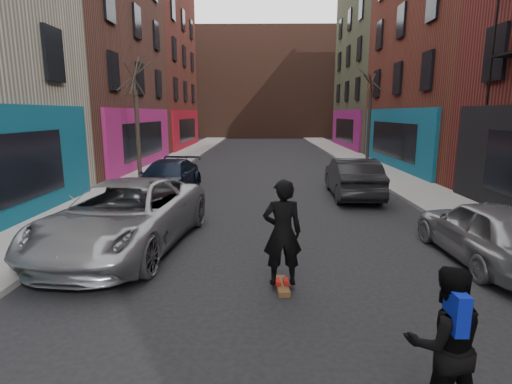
{
  "coord_description": "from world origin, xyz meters",
  "views": [
    {
      "loc": [
        -0.35,
        -0.85,
        3.25
      ],
      "look_at": [
        -0.48,
        7.46,
        1.6
      ],
      "focal_mm": 28.0,
      "sensor_mm": 36.0,
      "label": 1
    }
  ],
  "objects_px": {
    "tree_left_far": "(136,110)",
    "skateboard": "(282,286)",
    "skateboarder": "(282,233)",
    "pedestrian": "(444,343)",
    "parked_right_end": "(352,178)",
    "tree_right_far": "(370,108)",
    "parked_left_far": "(125,216)",
    "parked_left_end": "(168,178)",
    "parked_right_far": "(488,231)"
  },
  "relations": [
    {
      "from": "parked_left_end",
      "to": "parked_right_far",
      "type": "relative_size",
      "value": 1.14
    },
    {
      "from": "tree_left_far",
      "to": "parked_right_end",
      "type": "height_order",
      "value": "tree_left_far"
    },
    {
      "from": "tree_left_far",
      "to": "parked_right_end",
      "type": "xyz_separation_m",
      "value": [
        9.4,
        -3.37,
        -2.61
      ]
    },
    {
      "from": "parked_right_far",
      "to": "pedestrian",
      "type": "height_order",
      "value": "pedestrian"
    },
    {
      "from": "parked_left_far",
      "to": "pedestrian",
      "type": "height_order",
      "value": "pedestrian"
    },
    {
      "from": "parked_right_far",
      "to": "skateboarder",
      "type": "bearing_deg",
      "value": 16.07
    },
    {
      "from": "tree_right_far",
      "to": "tree_left_far",
      "type": "bearing_deg",
      "value": -154.18
    },
    {
      "from": "skateboarder",
      "to": "pedestrian",
      "type": "xyz_separation_m",
      "value": [
        1.54,
        -3.2,
        -0.22
      ]
    },
    {
      "from": "parked_left_end",
      "to": "parked_right_far",
      "type": "xyz_separation_m",
      "value": [
        8.74,
        -7.29,
        0.02
      ]
    },
    {
      "from": "parked_left_far",
      "to": "parked_right_end",
      "type": "xyz_separation_m",
      "value": [
        6.86,
        6.2,
        -0.05
      ]
    },
    {
      "from": "skateboarder",
      "to": "pedestrian",
      "type": "height_order",
      "value": "skateboarder"
    },
    {
      "from": "tree_right_far",
      "to": "pedestrian",
      "type": "height_order",
      "value": "tree_right_far"
    },
    {
      "from": "tree_left_far",
      "to": "tree_right_far",
      "type": "distance_m",
      "value": 13.78
    },
    {
      "from": "skateboarder",
      "to": "tree_left_far",
      "type": "bearing_deg",
      "value": -66.98
    },
    {
      "from": "parked_right_end",
      "to": "skateboarder",
      "type": "bearing_deg",
      "value": 71.34
    },
    {
      "from": "parked_right_end",
      "to": "pedestrian",
      "type": "distance_m",
      "value": 11.75
    },
    {
      "from": "parked_left_end",
      "to": "parked_left_far",
      "type": "bearing_deg",
      "value": -81.34
    },
    {
      "from": "parked_left_far",
      "to": "parked_left_end",
      "type": "bearing_deg",
      "value": 100.5
    },
    {
      "from": "parked_left_end",
      "to": "parked_right_far",
      "type": "bearing_deg",
      "value": -35.42
    },
    {
      "from": "parked_left_far",
      "to": "pedestrian",
      "type": "relative_size",
      "value": 3.4
    },
    {
      "from": "tree_right_far",
      "to": "parked_left_end",
      "type": "distance_m",
      "value": 14.06
    },
    {
      "from": "tree_right_far",
      "to": "parked_right_end",
      "type": "distance_m",
      "value": 10.22
    },
    {
      "from": "pedestrian",
      "to": "parked_left_end",
      "type": "bearing_deg",
      "value": -65.63
    },
    {
      "from": "parked_right_far",
      "to": "parked_left_far",
      "type": "bearing_deg",
      "value": -6.91
    },
    {
      "from": "tree_right_far",
      "to": "parked_right_end",
      "type": "height_order",
      "value": "tree_right_far"
    },
    {
      "from": "parked_right_end",
      "to": "skateboard",
      "type": "height_order",
      "value": "parked_right_end"
    },
    {
      "from": "pedestrian",
      "to": "tree_left_far",
      "type": "bearing_deg",
      "value": -63.86
    },
    {
      "from": "parked_left_end",
      "to": "skateboard",
      "type": "xyz_separation_m",
      "value": [
        4.16,
        -8.71,
        -0.64
      ]
    },
    {
      "from": "pedestrian",
      "to": "skateboarder",
      "type": "bearing_deg",
      "value": -65.44
    },
    {
      "from": "skateboarder",
      "to": "pedestrian",
      "type": "bearing_deg",
      "value": 111.02
    },
    {
      "from": "skateboard",
      "to": "skateboarder",
      "type": "bearing_deg",
      "value": -4.77
    },
    {
      "from": "parked_left_far",
      "to": "parked_right_far",
      "type": "relative_size",
      "value": 1.41
    },
    {
      "from": "parked_right_end",
      "to": "skateboard",
      "type": "distance_m",
      "value": 9.05
    },
    {
      "from": "parked_left_far",
      "to": "pedestrian",
      "type": "bearing_deg",
      "value": -39.88
    },
    {
      "from": "tree_left_far",
      "to": "skateboarder",
      "type": "height_order",
      "value": "tree_left_far"
    },
    {
      "from": "tree_right_far",
      "to": "parked_left_far",
      "type": "bearing_deg",
      "value": -122.33
    },
    {
      "from": "parked_left_end",
      "to": "skateboarder",
      "type": "xyz_separation_m",
      "value": [
        4.16,
        -8.71,
        0.4
      ]
    },
    {
      "from": "parked_right_end",
      "to": "skateboard",
      "type": "xyz_separation_m",
      "value": [
        -3.17,
        -8.44,
        -0.72
      ]
    },
    {
      "from": "parked_right_far",
      "to": "skateboarder",
      "type": "height_order",
      "value": "skateboarder"
    },
    {
      "from": "parked_right_far",
      "to": "tree_right_far",
      "type": "bearing_deg",
      "value": -96.82
    },
    {
      "from": "skateboard",
      "to": "tree_left_far",
      "type": "bearing_deg",
      "value": 113.02
    },
    {
      "from": "parked_right_end",
      "to": "skateboard",
      "type": "bearing_deg",
      "value": 71.34
    },
    {
      "from": "parked_left_end",
      "to": "skateboarder",
      "type": "bearing_deg",
      "value": -60.05
    },
    {
      "from": "tree_right_far",
      "to": "parked_right_end",
      "type": "bearing_deg",
      "value": -107.75
    },
    {
      "from": "tree_left_far",
      "to": "skateboard",
      "type": "distance_m",
      "value": 13.77
    },
    {
      "from": "tree_left_far",
      "to": "skateboarder",
      "type": "bearing_deg",
      "value": -62.22
    },
    {
      "from": "skateboarder",
      "to": "pedestrian",
      "type": "distance_m",
      "value": 3.56
    },
    {
      "from": "parked_left_end",
      "to": "tree_right_far",
      "type": "bearing_deg",
      "value": 45.8
    },
    {
      "from": "parked_right_far",
      "to": "skateboarder",
      "type": "xyz_separation_m",
      "value": [
        -4.57,
        -1.43,
        0.39
      ]
    },
    {
      "from": "skateboarder",
      "to": "pedestrian",
      "type": "relative_size",
      "value": 1.15
    }
  ]
}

